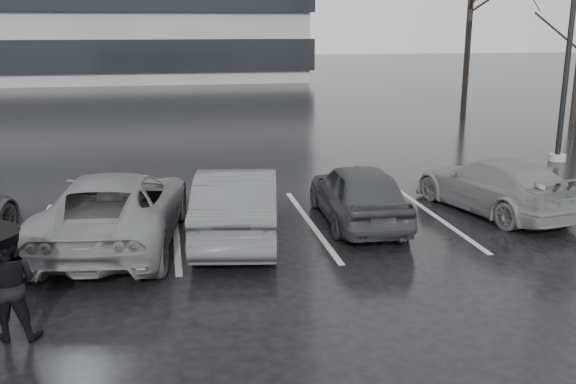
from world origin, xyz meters
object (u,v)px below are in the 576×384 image
Objects in this scene: car_main at (358,193)px; tree_north at (469,20)px; car_west_a at (238,204)px; pedestrian_right at (10,285)px; car_east at (494,185)px; lamp_post at (572,16)px; car_west_b at (115,208)px.

tree_north is (9.41, 14.64, 3.60)m from car_main.
car_west_a is (-2.59, -0.56, 0.06)m from car_main.
car_west_a is at bearing -127.24° from pedestrian_right.
tree_north is at bearing -127.34° from car_east.
car_main is 2.65m from car_west_a.
car_main is 0.40× the size of lamp_post.
car_west_b is 0.53× the size of lamp_post.
pedestrian_right reaches higher than car_west_a.
pedestrian_right is 0.18× the size of tree_north.
car_east is 2.75× the size of pedestrian_right.
tree_north is at bearing -122.86° from pedestrian_right.
car_east is 16.10m from tree_north.
tree_north is at bearing 81.03° from lamp_post.
tree_north reaches higher than pedestrian_right.
car_east is 10.18m from pedestrian_right.
car_west_b is at bearing -100.06° from pedestrian_right.
lamp_post is at bearing -148.61° from car_east.
tree_north is (6.19, 14.41, 3.65)m from car_east.
car_main is 0.76× the size of car_west_b.
car_west_b is 3.82m from pedestrian_right.
lamp_post is (10.48, 5.54, 3.60)m from car_west_a.
lamp_post is at bearing -140.24° from pedestrian_right.
car_east is 0.49× the size of tree_north.
car_west_a is at bearing -6.33° from car_east.
car_west_b is 0.59× the size of tree_north.
car_east is 7.62m from lamp_post.
lamp_post is (12.79, 5.42, 3.60)m from car_west_b.
pedestrian_right is at bearing 55.29° from car_west_a.
car_west_b is at bearing -157.02° from lamp_post.
car_main is 4.92m from car_west_b.
car_east is (8.12, 0.68, -0.09)m from car_west_b.
pedestrian_right is (-3.40, -3.55, 0.05)m from car_west_a.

